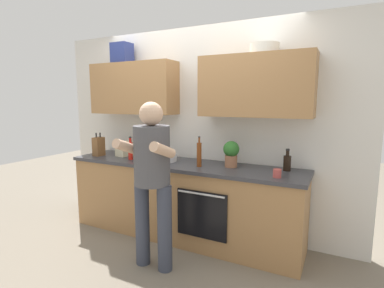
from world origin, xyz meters
name	(u,v)px	position (x,y,z in m)	size (l,w,h in m)	color
ground_plane	(182,235)	(0.00, 0.00, 0.00)	(12.00, 12.00, 0.00)	#756B5B
back_wall_unit	(192,110)	(0.00, 0.27, 1.50)	(4.00, 0.38, 2.50)	silver
counter	(182,200)	(0.00, 0.00, 0.45)	(2.84, 0.67, 0.90)	#A37547
person_standing	(152,172)	(0.08, -0.71, 0.95)	(0.49, 0.45, 1.61)	#383D4C
bottle_soy	(287,162)	(1.17, 0.16, 0.99)	(0.08, 0.08, 0.23)	black
bottle_vinegar	(199,154)	(0.27, -0.08, 1.04)	(0.05, 0.05, 0.34)	brown
bottle_hotsauce	(130,150)	(-0.66, -0.11, 1.02)	(0.06, 0.06, 0.28)	red
bottle_soda	(140,149)	(-0.66, 0.09, 1.00)	(0.06, 0.06, 0.24)	#198C33
bottle_syrup	(139,154)	(-0.46, -0.19, 1.00)	(0.07, 0.07, 0.23)	#8C4C14
cup_ceramic	(277,173)	(1.13, -0.16, 0.94)	(0.08, 0.08, 0.08)	#BF4C47
mixing_bowl	(167,158)	(-0.19, 0.00, 0.95)	(0.23, 0.23, 0.09)	silver
knife_block	(99,146)	(-1.20, -0.09, 1.02)	(0.10, 0.14, 0.30)	brown
potted_herb	(231,153)	(0.59, 0.07, 1.06)	(0.18, 0.18, 0.29)	#9E6647
grocery_bag_rice	(125,149)	(-0.88, 0.05, 0.99)	(0.16, 0.19, 0.19)	beige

